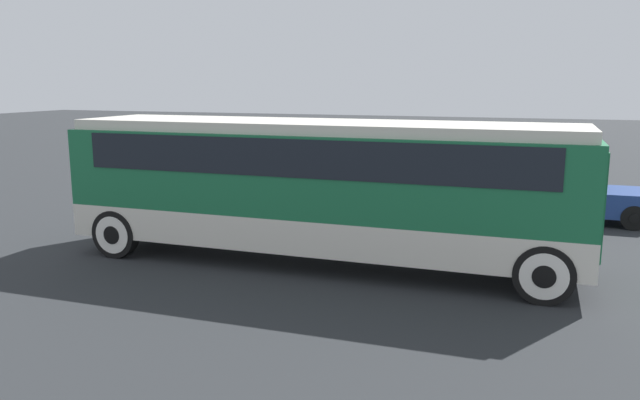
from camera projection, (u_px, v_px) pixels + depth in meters
The scene contains 4 objects.
ground_plane at pixel (320, 262), 13.78m from camera, with size 120.00×120.00×0.00m, color #26282B.
tour_bus at pixel (324, 178), 13.40m from camera, with size 11.05×2.67×3.09m.
parked_car_near at pixel (564, 194), 17.93m from camera, with size 4.33×1.90×1.47m.
parked_car_mid at pixel (400, 179), 20.76m from camera, with size 4.04×1.95×1.46m.
Camera 1 is at (4.41, -12.53, 3.91)m, focal length 35.00 mm.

